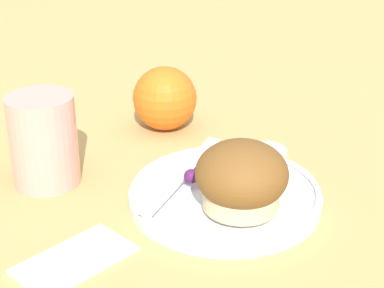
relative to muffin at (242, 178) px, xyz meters
The scene contains 9 objects.
ground_plane 0.06m from the muffin, 75.82° to the left, with size 3.00×3.00×0.00m, color tan.
plate 0.06m from the muffin, 62.48° to the left, with size 0.20×0.20×0.02m.
muffin is the anchor object (origin of this frame).
cream_ramekin 0.09m from the muffin, 20.52° to the left, with size 0.05×0.05×0.02m.
berry_pair 0.07m from the muffin, 83.86° to the left, with size 0.03×0.02×0.02m.
butter_knife 0.09m from the muffin, 83.77° to the left, with size 0.18×0.08×0.00m.
orange_fruit 0.25m from the muffin, 63.51° to the left, with size 0.08×0.08×0.08m.
juice_glass 0.23m from the muffin, 111.74° to the left, with size 0.07×0.07×0.10m.
folded_napkin 0.17m from the muffin, 156.75° to the left, with size 0.11×0.06×0.01m.
Camera 1 is at (-0.43, -0.38, 0.35)m, focal length 60.00 mm.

